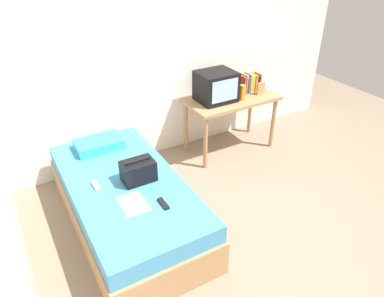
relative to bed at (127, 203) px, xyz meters
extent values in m
plane|color=#84705B|center=(1.00, -0.84, -0.25)|extent=(8.00, 8.00, 0.00)
cube|color=silver|center=(1.00, 1.16, 1.05)|extent=(5.20, 0.10, 2.60)
cube|color=#9E754C|center=(0.00, 0.00, -0.08)|extent=(1.00, 2.00, 0.34)
cube|color=teal|center=(0.00, 0.00, 0.17)|extent=(0.97, 1.94, 0.17)
cube|color=#9E754C|center=(1.70, 0.71, 0.46)|extent=(1.16, 0.60, 0.04)
cylinder|color=#9E754C|center=(1.18, 0.47, 0.09)|extent=(0.05, 0.05, 0.69)
cylinder|color=#9E754C|center=(2.22, 0.47, 0.09)|extent=(0.05, 0.05, 0.69)
cylinder|color=#9E754C|center=(1.18, 0.95, 0.09)|extent=(0.05, 0.05, 0.69)
cylinder|color=#9E754C|center=(2.22, 0.95, 0.09)|extent=(0.05, 0.05, 0.69)
cube|color=black|center=(1.48, 0.74, 0.66)|extent=(0.44, 0.38, 0.36)
cube|color=#8CB2E0|center=(1.48, 0.54, 0.67)|extent=(0.35, 0.01, 0.26)
cylinder|color=orange|center=(1.77, 0.59, 0.57)|extent=(0.07, 0.07, 0.19)
cube|color=#B72D33|center=(1.91, 0.78, 0.59)|extent=(0.04, 0.16, 0.22)
cube|color=gold|center=(1.94, 0.78, 0.59)|extent=(0.02, 0.14, 0.24)
cube|color=#2D5699|center=(1.97, 0.78, 0.58)|extent=(0.02, 0.17, 0.20)
cube|color=#2D5699|center=(1.99, 0.78, 0.60)|extent=(0.02, 0.14, 0.24)
cube|color=gold|center=(2.02, 0.78, 0.58)|extent=(0.02, 0.14, 0.20)
cube|color=gold|center=(2.05, 0.78, 0.58)|extent=(0.04, 0.13, 0.21)
cube|color=#CC7233|center=(2.09, 0.78, 0.58)|extent=(0.03, 0.16, 0.22)
cube|color=black|center=(2.12, 0.78, 0.58)|extent=(0.04, 0.16, 0.20)
cube|color=#CC7233|center=(2.16, 0.78, 0.59)|extent=(0.03, 0.14, 0.22)
cube|color=#B27F4C|center=(2.08, 0.62, 0.55)|extent=(0.11, 0.02, 0.16)
cube|color=#33A8B7|center=(-0.02, 0.70, 0.31)|extent=(0.48, 0.30, 0.10)
cube|color=black|center=(0.12, -0.05, 0.36)|extent=(0.30, 0.20, 0.20)
cylinder|color=black|center=(0.12, -0.05, 0.47)|extent=(0.24, 0.02, 0.02)
cube|color=white|center=(-0.05, -0.35, 0.26)|extent=(0.21, 0.29, 0.01)
cube|color=black|center=(0.17, -0.48, 0.27)|extent=(0.04, 0.16, 0.02)
cube|color=#B7B7BC|center=(-0.25, 0.05, 0.27)|extent=(0.04, 0.14, 0.02)
camera|label=1|loc=(-0.80, -2.65, 2.22)|focal=33.57mm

